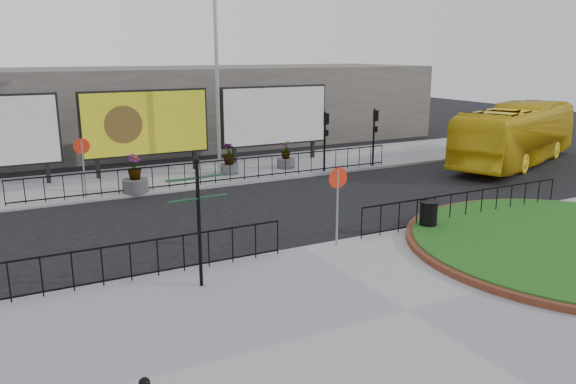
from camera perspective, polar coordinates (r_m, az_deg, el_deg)
ground at (r=17.50m, az=1.45°, el=-5.92°), size 90.00×90.00×0.00m
pavement_near at (r=13.67m, az=11.92°, el=-11.91°), size 30.00×10.00×0.12m
pavement_far at (r=28.18m, az=-10.50°, el=1.70°), size 44.00×6.00×0.12m
railing_near_left at (r=15.16m, az=-18.35°, el=-7.18°), size 10.00×0.10×1.10m
railing_near_right at (r=20.90m, az=17.66°, el=-1.33°), size 9.00×0.10×1.10m
railing_far at (r=25.87m, az=-6.65°, el=2.12°), size 18.00×0.10×1.10m
speed_sign_far at (r=24.29m, az=-20.16°, el=3.57°), size 0.64×0.07×2.47m
speed_sign_near at (r=17.11m, az=5.06°, el=0.28°), size 0.64×0.07×2.47m
billboard_mid at (r=28.30m, az=-14.24°, el=6.77°), size 6.20×0.31×4.10m
billboard_right at (r=30.68m, az=-1.35°, el=7.73°), size 6.20×0.31×4.10m
lamp_post at (r=27.11m, az=-7.21°, el=11.52°), size 0.74×0.18×9.23m
signal_pole_a at (r=28.06m, az=3.82°, el=6.08°), size 0.22×0.26×3.00m
signal_pole_b at (r=29.72m, az=8.79°, el=6.40°), size 0.22×0.26×3.00m
building_backdrop at (r=37.39m, az=-15.32°, el=8.23°), size 40.00×10.00×5.00m
fingerpost_sign at (r=14.16m, az=-9.08°, el=-1.82°), size 1.57×0.37×3.36m
litter_bin at (r=19.35m, az=14.08°, el=-2.39°), size 0.62×0.62×1.02m
bus at (r=32.95m, az=22.20°, el=5.43°), size 11.87×6.87×3.26m
planter_a at (r=24.85m, az=-15.28°, el=1.32°), size 1.08×1.08×1.64m
planter_b at (r=27.76m, az=-6.00°, el=3.11°), size 0.91×0.91×1.55m
planter_c at (r=29.07m, az=-0.22°, el=3.43°), size 0.94×0.94×1.41m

